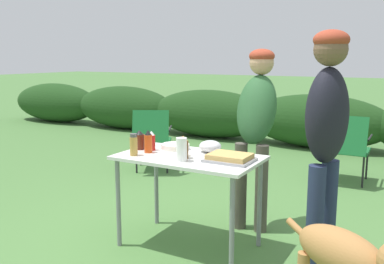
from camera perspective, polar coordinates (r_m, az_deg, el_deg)
name	(u,v)px	position (r m, az deg, el deg)	size (l,w,h in m)	color
ground_plane	(189,245)	(3.56, -0.41, -14.89)	(60.00, 60.00, 0.00)	#4C7A3D
shrub_hedge	(317,121)	(7.37, 16.31, 1.39)	(14.40, 0.90, 0.89)	#1E4219
folding_table	(189,166)	(3.34, -0.42, -4.51)	(1.10, 0.64, 0.74)	silver
food_tray	(230,158)	(3.16, 5.06, -3.45)	(0.34, 0.27, 0.06)	#9E9EA3
plate_stack	(175,146)	(3.57, -2.24, -1.94)	(0.24, 0.24, 0.04)	white
mixing_bowl	(210,146)	(3.45, 2.44, -1.91)	(0.18, 0.18, 0.10)	silver
paper_cup_stack	(182,150)	(3.14, -1.41, -2.35)	(0.08, 0.08, 0.18)	white
hot_sauce_bottle	(148,142)	(3.44, -5.86, -1.31)	(0.06, 0.06, 0.19)	#CC4214
bbq_sauce_bottle	(140,140)	(3.57, -7.01, -1.09)	(0.08, 0.08, 0.16)	#562314
beer_bottle	(183,148)	(3.23, -1.16, -2.09)	(0.08, 0.08, 0.17)	brown
spice_jar	(134,145)	(3.35, -7.79, -1.72)	(0.06, 0.06, 0.17)	#B2893D
mustard_bottle	(183,146)	(3.31, -1.25, -1.94)	(0.06, 0.06, 0.16)	yellow
ketchup_bottle	(151,141)	(3.53, -5.42, -1.20)	(0.06, 0.06, 0.16)	red
standing_person_in_gray_fleece	(256,117)	(3.74, 8.58, 2.03)	(0.37, 0.48, 1.57)	#4C473D
standing_person_with_beanie	(327,127)	(2.98, 17.50, 0.70)	(0.34, 0.41, 1.67)	#232D4C
dog	(348,260)	(2.52, 20.13, -15.72)	(0.81, 0.54, 0.64)	#B27A42
camp_chair_green_behind_table	(152,137)	(5.61, -5.33, -0.62)	(0.68, 0.74, 0.83)	#19602D
camp_chair_near_hedge	(348,145)	(5.38, 20.03, -1.66)	(0.49, 0.60, 0.83)	#19602D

